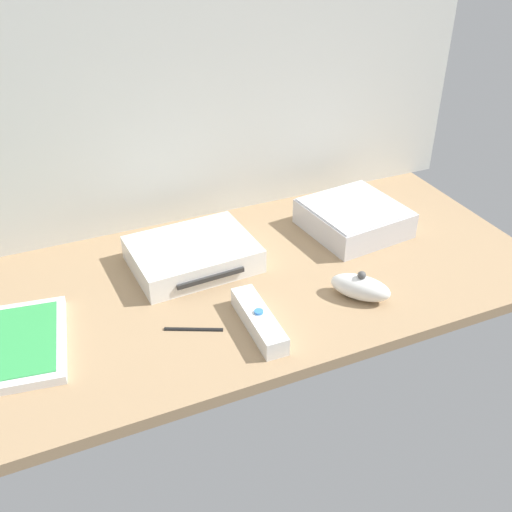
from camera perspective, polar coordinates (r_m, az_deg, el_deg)
The scene contains 8 objects.
ground_plane at distance 104.68cm, azimuth 0.00°, elevation -2.30°, with size 100.00×48.00×2.00cm, color #9E7F5B.
back_wall at distance 111.97cm, azimuth -5.34°, elevation 18.61°, with size 110.00×1.20×64.00cm, color silver.
game_console at distance 106.26cm, azimuth -6.02°, elevation 0.16°, with size 21.85×17.39×4.40cm.
mini_computer at distance 117.64cm, azimuth 9.25°, elevation 3.61°, with size 18.82×18.82×5.30cm.
game_case at distance 95.39cm, azimuth -21.66°, elevation -7.78°, with size 16.17×20.75×1.56cm.
remote_wand at distance 91.79cm, azimuth 0.26°, elevation -6.14°, with size 4.00×14.89×3.40cm.
remote_nunchuk at distance 99.22cm, azimuth 9.88°, elevation -2.94°, with size 9.88×10.44×5.10cm.
stylus_pen at distance 92.71cm, azimuth -5.94°, elevation -6.82°, with size 0.70×0.70×9.00cm, color black.
Camera 1 is at (-34.37, -78.43, 59.21)cm, focal length 42.15 mm.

